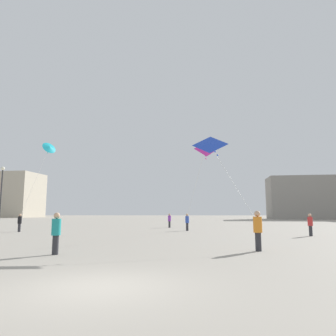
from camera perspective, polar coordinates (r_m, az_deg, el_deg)
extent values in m
plane|color=#9E9689|center=(8.27, -12.78, -20.38)|extent=(300.00, 300.00, 0.00)
cylinder|color=#2D2D33|center=(30.61, 3.51, -10.60)|extent=(0.24, 0.24, 0.74)
cylinder|color=#3351B7|center=(30.59, 3.49, -9.31)|extent=(0.35, 0.35, 0.64)
sphere|color=tan|center=(30.58, 3.49, -8.48)|extent=(0.24, 0.24, 0.24)
cylinder|color=#2D2D33|center=(31.95, -25.37, -9.76)|extent=(0.24, 0.24, 0.74)
cylinder|color=black|center=(31.92, -25.29, -8.53)|extent=(0.35, 0.35, 0.64)
sphere|color=tan|center=(31.92, -25.25, -7.74)|extent=(0.24, 0.24, 0.24)
cylinder|color=#2D2D33|center=(14.60, -19.74, -13.00)|extent=(0.26, 0.26, 0.81)
cylinder|color=teal|center=(14.55, -19.60, -10.04)|extent=(0.39, 0.39, 0.70)
sphere|color=tan|center=(14.53, -19.51, -8.14)|extent=(0.26, 0.26, 0.26)
cylinder|color=#2D2D33|center=(15.54, 16.06, -12.75)|extent=(0.28, 0.28, 0.85)
cylinder|color=orange|center=(15.49, 15.94, -9.84)|extent=(0.40, 0.40, 0.73)
sphere|color=tan|center=(15.48, 15.87, -7.97)|extent=(0.28, 0.28, 0.28)
cylinder|color=#2D2D33|center=(26.26, 24.46, -10.35)|extent=(0.25, 0.25, 0.76)
cylinder|color=red|center=(26.23, 24.37, -8.80)|extent=(0.36, 0.36, 0.66)
sphere|color=tan|center=(26.22, 24.31, -7.81)|extent=(0.25, 0.25, 0.25)
cylinder|color=#2D2D33|center=(36.48, 0.27, -10.20)|extent=(0.24, 0.24, 0.73)
cylinder|color=purple|center=(36.46, 0.27, -9.13)|extent=(0.35, 0.35, 0.63)
sphere|color=tan|center=(36.46, 0.27, -8.44)|extent=(0.24, 0.24, 0.24)
cone|color=#1EB2C6|center=(33.07, -20.71, 3.53)|extent=(1.54, 1.63, 1.23)
sphere|color=#1EB2C6|center=(32.90, -20.80, 3.21)|extent=(0.10, 0.10, 0.10)
sphere|color=#1EB2C6|center=(32.73, -20.88, 2.90)|extent=(0.10, 0.10, 0.10)
sphere|color=#1EB2C6|center=(32.56, -20.97, 2.58)|extent=(0.10, 0.10, 0.10)
cylinder|color=silver|center=(32.30, -22.94, -2.18)|extent=(1.73, 1.53, 6.79)
pyramid|color=blue|center=(18.14, 7.62, 4.24)|extent=(1.56, 0.78, 0.84)
sphere|color=blue|center=(18.08, 8.07, 3.56)|extent=(0.10, 0.10, 0.10)
sphere|color=blue|center=(18.01, 8.52, 2.93)|extent=(0.10, 0.10, 0.10)
sphere|color=blue|center=(17.94, 8.96, 2.30)|extent=(0.10, 0.10, 0.10)
cylinder|color=silver|center=(16.66, 11.43, -2.13)|extent=(2.00, 2.58, 4.30)
pyramid|color=#D12899|center=(25.10, 6.71, 3.29)|extent=(1.45, 1.15, 0.84)
sphere|color=#D12899|center=(25.21, 6.75, 2.73)|extent=(0.10, 0.10, 0.10)
sphere|color=#D12899|center=(25.31, 6.83, 2.20)|extent=(0.10, 0.10, 0.10)
sphere|color=#D12899|center=(25.41, 6.90, 1.68)|extent=(0.10, 0.10, 0.10)
cylinder|color=silver|center=(27.68, 4.94, -3.40)|extent=(1.53, 5.97, 5.37)
cube|color=#B2A893|center=(113.20, -26.30, -4.45)|extent=(16.57, 14.12, 14.12)
cube|color=gray|center=(85.94, 26.66, -4.84)|extent=(27.47, 11.16, 10.34)
cylinder|color=#2D2D30|center=(34.09, -28.09, -5.16)|extent=(0.12, 0.12, 5.80)
sphere|color=#EAE5C6|center=(34.32, -27.76, -0.08)|extent=(0.36, 0.36, 0.36)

